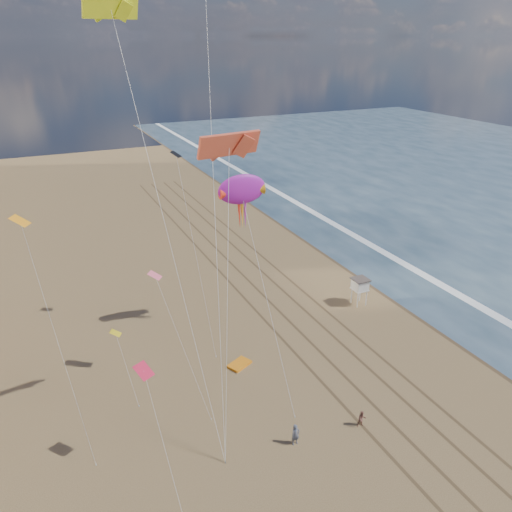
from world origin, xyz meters
The scene contains 10 objects.
wet_sand centered at (19.00, 40.00, 0.00)m, with size 260.00×260.00×0.00m, color #42301E.
foam centered at (23.20, 40.00, 0.00)m, with size 260.00×260.00×0.00m, color white.
tracks centered at (2.55, 30.00, 0.01)m, with size 7.68×120.00×0.01m.
lifeguard_stand centered at (10.53, 27.49, 2.58)m, with size 1.85×1.85×3.34m.
grounded_kite centered at (-7.10, 22.34, 0.13)m, with size 2.20×1.40×0.25m, color orange.
show_kite centered at (-3.84, 28.76, 15.52)m, with size 4.75×8.07×20.99m.
kite_flyer_a centered at (-7.15, 11.14, 0.92)m, with size 0.67×0.44×1.85m, color #515668.
kite_flyer_b centered at (-1.28, 10.55, 0.74)m, with size 0.72×0.56×1.49m, color brown.
parafoils centered at (-10.73, 24.18, 31.48)m, with size 10.45×17.92×16.37m.
small_kites centered at (-17.04, 22.84, 11.91)m, with size 15.85×19.69×15.29m.
Camera 1 is at (-22.50, -14.58, 29.27)m, focal length 35.00 mm.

